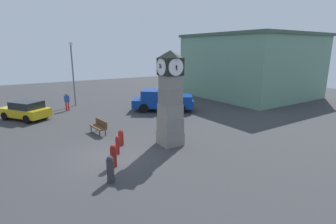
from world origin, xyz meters
name	(u,v)px	position (x,y,z in m)	size (l,w,h in m)	color
ground_plane	(111,156)	(0.00, 0.00, 0.00)	(69.05, 69.05, 0.00)	#38383A
clock_tower	(170,100)	(0.12, 3.51, 2.59)	(1.39, 1.46, 5.32)	gray
bollard_near_tower	(110,169)	(2.62, -0.92, 0.58)	(0.31, 0.31, 1.15)	#333338
bollard_mid_row	(113,156)	(1.28, -0.31, 0.55)	(0.30, 0.30, 1.09)	maroon
bollard_far_row	(117,145)	(-0.06, 0.38, 0.51)	(0.21, 0.21, 1.00)	maroon
bollard_end_row	(121,137)	(-1.19, 1.01, 0.47)	(0.30, 0.30, 0.93)	maroon
car_end_of_row	(25,110)	(-10.44, -3.27, 0.74)	(4.14, 3.69, 1.45)	gold
pickup_truck	(163,100)	(-7.51, 7.44, 0.93)	(4.81, 5.62, 1.85)	navy
bench	(99,126)	(-3.94, 0.58, 0.52)	(1.66, 0.75, 0.90)	brown
pedestrian_near_bench	(67,101)	(-11.89, 0.09, 0.91)	(0.29, 0.43, 1.60)	red
street_lamp_near_road	(73,70)	(-13.77, 1.18, 3.47)	(0.50, 0.24, 5.97)	slate
warehouse_blue_far	(250,65)	(-9.13, 20.14, 3.51)	(12.89, 12.18, 7.01)	gray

